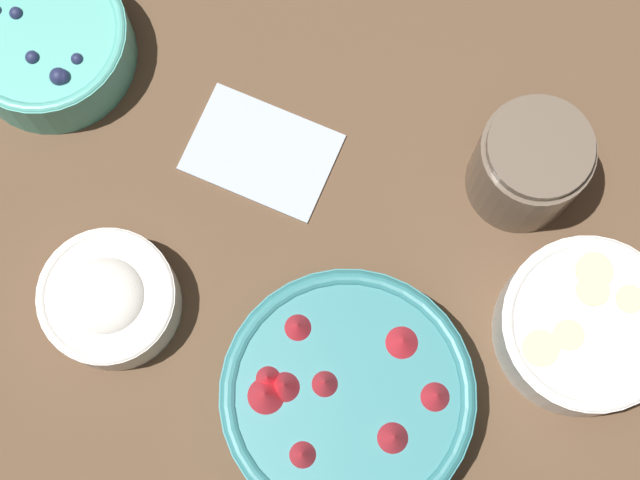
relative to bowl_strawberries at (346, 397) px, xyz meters
The scene contains 7 objects.
ground_plane 0.17m from the bowl_strawberries, 29.50° to the right, with size 4.00×4.00×0.00m, color brown.
bowl_strawberries is the anchor object (origin of this frame).
bowl_blueberries 0.42m from the bowl_strawberries, ahead, with size 0.15×0.15×0.07m.
bowl_bananas 0.21m from the bowl_strawberries, 112.40° to the right, with size 0.15×0.15×0.06m.
bowl_cream 0.22m from the bowl_strawberries, 28.50° to the left, with size 0.12×0.12×0.06m.
jar_chocolate 0.25m from the bowl_strawberries, 77.58° to the right, with size 0.10×0.10×0.11m.
napkin 0.24m from the bowl_strawberries, 20.57° to the right, with size 0.16×0.14×0.01m.
Camera 1 is at (-0.19, 0.14, 0.94)m, focal length 60.00 mm.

